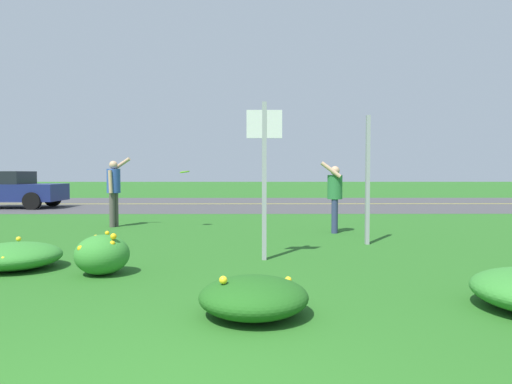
# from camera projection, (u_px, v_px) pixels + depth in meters

# --- Properties ---
(ground_plane) EXTENTS (120.00, 120.00, 0.00)m
(ground_plane) POSITION_uv_depth(u_px,v_px,m) (226.00, 229.00, 11.34)
(ground_plane) COLOR #26601E
(highway_strip) EXTENTS (120.00, 9.92, 0.01)m
(highway_strip) POSITION_uv_depth(u_px,v_px,m) (238.00, 204.00, 20.38)
(highway_strip) COLOR #424244
(highway_strip) RESTS_ON ground
(highway_center_stripe) EXTENTS (120.00, 0.16, 0.00)m
(highway_center_stripe) POSITION_uv_depth(u_px,v_px,m) (238.00, 204.00, 20.38)
(highway_center_stripe) COLOR yellow
(highway_center_stripe) RESTS_ON ground
(daylily_clump_mid_left) EXTENTS (1.07, 1.08, 0.42)m
(daylily_clump_mid_left) POSITION_uv_depth(u_px,v_px,m) (254.00, 297.00, 4.44)
(daylily_clump_mid_left) COLOR #1E5619
(daylily_clump_mid_left) RESTS_ON ground
(daylily_clump_front_center) EXTENTS (1.29, 1.23, 0.43)m
(daylily_clump_front_center) POSITION_uv_depth(u_px,v_px,m) (15.00, 256.00, 6.61)
(daylily_clump_front_center) COLOR #337F2D
(daylily_clump_front_center) RESTS_ON ground
(daylily_clump_mid_right) EXTENTS (0.73, 0.73, 0.58)m
(daylily_clump_mid_right) POSITION_uv_depth(u_px,v_px,m) (102.00, 255.00, 6.24)
(daylily_clump_mid_right) COLOR #337F2D
(daylily_clump_mid_right) RESTS_ON ground
(sign_post_near_path) EXTENTS (0.56, 0.10, 2.50)m
(sign_post_near_path) POSITION_uv_depth(u_px,v_px,m) (264.00, 164.00, 7.24)
(sign_post_near_path) COLOR #93969B
(sign_post_near_path) RESTS_ON ground
(sign_post_by_roadside) EXTENTS (0.07, 0.10, 2.49)m
(sign_post_by_roadside) POSITION_uv_depth(u_px,v_px,m) (368.00, 180.00, 8.84)
(sign_post_by_roadside) COLOR #93969B
(sign_post_by_roadside) RESTS_ON ground
(person_thrower_blue_shirt) EXTENTS (0.58, 0.53, 1.79)m
(person_thrower_blue_shirt) POSITION_uv_depth(u_px,v_px,m) (114.00, 187.00, 11.74)
(person_thrower_blue_shirt) COLOR #2D4C9E
(person_thrower_blue_shirt) RESTS_ON ground
(person_catcher_green_shirt) EXTENTS (0.53, 0.52, 1.65)m
(person_catcher_green_shirt) POSITION_uv_depth(u_px,v_px,m) (335.00, 193.00, 10.55)
(person_catcher_green_shirt) COLOR #287038
(person_catcher_green_shirt) RESTS_ON ground
(frisbee_lime) EXTENTS (0.25, 0.25, 0.07)m
(frisbee_lime) POSITION_uv_depth(u_px,v_px,m) (185.00, 172.00, 11.49)
(frisbee_lime) COLOR #8CD133
(car_navy_center_left) EXTENTS (4.50, 2.00, 1.45)m
(car_navy_center_left) POSITION_uv_depth(u_px,v_px,m) (3.00, 189.00, 18.06)
(car_navy_center_left) COLOR navy
(car_navy_center_left) RESTS_ON ground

